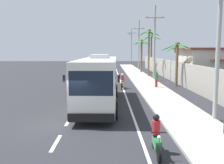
# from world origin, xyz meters

# --- Properties ---
(ground_plane) EXTENTS (160.00, 160.00, 0.00)m
(ground_plane) POSITION_xyz_m (0.00, 0.00, 0.00)
(ground_plane) COLOR #28282D
(sidewalk_kerb) EXTENTS (3.20, 90.00, 0.14)m
(sidewalk_kerb) POSITION_xyz_m (6.80, 10.00, 0.07)
(sidewalk_kerb) COLOR #A8A399
(sidewalk_kerb) RESTS_ON ground
(lane_markings) EXTENTS (3.94, 71.62, 0.01)m
(lane_markings) POSITION_xyz_m (2.25, 14.92, 0.00)
(lane_markings) COLOR white
(lane_markings) RESTS_ON ground
(boundary_wall) EXTENTS (0.24, 60.00, 2.60)m
(boundary_wall) POSITION_xyz_m (10.60, 14.00, 1.30)
(boundary_wall) COLOR #9E998E
(boundary_wall) RESTS_ON ground
(coach_bus_foreground) EXTENTS (3.11, 11.58, 3.69)m
(coach_bus_foreground) POSITION_xyz_m (1.58, 5.12, 1.92)
(coach_bus_foreground) COLOR silver
(coach_bus_foreground) RESTS_ON ground
(motorcycle_beside_bus) EXTENTS (0.56, 1.96, 1.55)m
(motorcycle_beside_bus) POSITION_xyz_m (4.15, -3.77, 0.64)
(motorcycle_beside_bus) COLOR black
(motorcycle_beside_bus) RESTS_ON ground
(motorcycle_trailing) EXTENTS (0.56, 1.96, 1.59)m
(motorcycle_trailing) POSITION_xyz_m (3.69, 13.08, 0.65)
(motorcycle_trailing) COLOR black
(motorcycle_trailing) RESTS_ON ground
(pedestrian_near_kerb) EXTENTS (0.36, 0.36, 1.72)m
(pedestrian_near_kerb) POSITION_xyz_m (7.28, 13.05, 1.05)
(pedestrian_near_kerb) COLOR red
(pedestrian_near_kerb) RESTS_ON sidewalk_kerb
(utility_pole_nearest) EXTENTS (1.87, 0.24, 9.27)m
(utility_pole_nearest) POSITION_xyz_m (8.35, 0.82, 4.78)
(utility_pole_nearest) COLOR #9E9E99
(utility_pole_nearest) RESTS_ON ground
(utility_pole_mid) EXTENTS (2.59, 0.24, 9.84)m
(utility_pole_mid) POSITION_xyz_m (8.35, 20.56, 5.14)
(utility_pole_mid) COLOR #9E9E99
(utility_pole_mid) RESTS_ON ground
(utility_pole_far) EXTENTS (3.34, 0.24, 10.33)m
(utility_pole_far) POSITION_xyz_m (8.51, 40.30, 5.45)
(utility_pole_far) COLOR #9E9E99
(utility_pole_far) RESTS_ON ground
(utility_pole_distant) EXTENTS (2.60, 0.24, 10.27)m
(utility_pole_distant) POSITION_xyz_m (8.73, 60.04, 5.37)
(utility_pole_distant) COLOR #9E9E99
(utility_pole_distant) RESTS_ON ground
(palm_nearest) EXTENTS (3.62, 3.74, 4.94)m
(palm_nearest) POSITION_xyz_m (9.80, 14.59, 3.51)
(palm_nearest) COLOR brown
(palm_nearest) RESTS_ON ground
(palm_second) EXTENTS (3.70, 3.49, 7.08)m
(palm_second) POSITION_xyz_m (10.64, 36.78, 5.25)
(palm_second) COLOR brown
(palm_second) RESTS_ON ground
(palm_third) EXTENTS (3.22, 3.21, 7.15)m
(palm_third) POSITION_xyz_m (8.28, 24.79, 5.40)
(palm_third) COLOR brown
(palm_third) RESTS_ON ground
(palm_fourth) EXTENTS (3.32, 3.29, 5.92)m
(palm_fourth) POSITION_xyz_m (8.00, 31.37, 4.16)
(palm_fourth) COLOR brown
(palm_fourth) RESTS_ON ground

